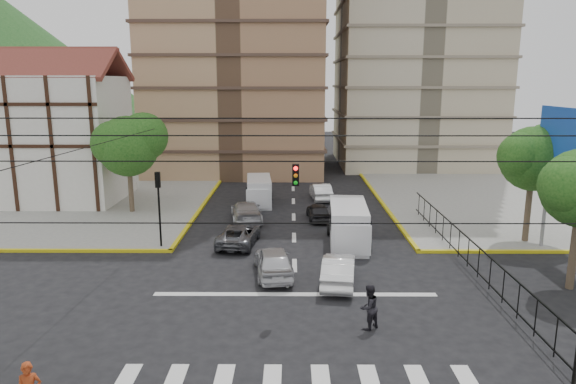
{
  "coord_description": "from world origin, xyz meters",
  "views": [
    {
      "loc": [
        -0.19,
        -20.85,
        9.57
      ],
      "look_at": [
        -0.35,
        5.0,
        4.0
      ],
      "focal_mm": 32.0,
      "sensor_mm": 36.0,
      "label": 1
    }
  ],
  "objects_px": {
    "van_right_lane": "(349,226)",
    "car_silver_front_left": "(273,261)",
    "car_white_front_right": "(339,270)",
    "traffic_light_nw": "(159,197)",
    "van_left_lane": "(259,192)",
    "pedestrian_crosswalk": "(369,307)"
  },
  "relations": [
    {
      "from": "van_right_lane",
      "to": "car_silver_front_left",
      "type": "relative_size",
      "value": 1.25
    },
    {
      "from": "car_silver_front_left",
      "to": "pedestrian_crosswalk",
      "type": "relative_size",
      "value": 2.41
    },
    {
      "from": "van_right_lane",
      "to": "car_white_front_right",
      "type": "distance_m",
      "value": 6.04
    },
    {
      "from": "traffic_light_nw",
      "to": "car_silver_front_left",
      "type": "xyz_separation_m",
      "value": [
        6.73,
        -4.21,
        -2.36
      ]
    },
    {
      "from": "van_right_lane",
      "to": "van_left_lane",
      "type": "xyz_separation_m",
      "value": [
        -5.98,
        10.38,
        -0.16
      ]
    },
    {
      "from": "van_right_lane",
      "to": "car_white_front_right",
      "type": "xyz_separation_m",
      "value": [
        -1.13,
        -5.92,
        -0.47
      ]
    },
    {
      "from": "car_silver_front_left",
      "to": "pedestrian_crosswalk",
      "type": "height_order",
      "value": "pedestrian_crosswalk"
    },
    {
      "from": "traffic_light_nw",
      "to": "car_white_front_right",
      "type": "bearing_deg",
      "value": -28.07
    },
    {
      "from": "van_right_lane",
      "to": "car_white_front_right",
      "type": "height_order",
      "value": "van_right_lane"
    },
    {
      "from": "van_left_lane",
      "to": "car_silver_front_left",
      "type": "height_order",
      "value": "van_left_lane"
    },
    {
      "from": "van_right_lane",
      "to": "car_silver_front_left",
      "type": "height_order",
      "value": "van_right_lane"
    },
    {
      "from": "van_right_lane",
      "to": "car_silver_front_left",
      "type": "bearing_deg",
      "value": -128.28
    },
    {
      "from": "car_white_front_right",
      "to": "car_silver_front_left",
      "type": "bearing_deg",
      "value": -10.95
    },
    {
      "from": "van_right_lane",
      "to": "pedestrian_crosswalk",
      "type": "relative_size",
      "value": 3.01
    },
    {
      "from": "traffic_light_nw",
      "to": "car_silver_front_left",
      "type": "height_order",
      "value": "traffic_light_nw"
    },
    {
      "from": "van_right_lane",
      "to": "pedestrian_crosswalk",
      "type": "bearing_deg",
      "value": -88.65
    },
    {
      "from": "van_right_lane",
      "to": "car_silver_front_left",
      "type": "distance_m",
      "value": 6.5
    },
    {
      "from": "car_silver_front_left",
      "to": "pedestrian_crosswalk",
      "type": "xyz_separation_m",
      "value": [
        3.94,
        -5.71,
        0.16
      ]
    },
    {
      "from": "car_white_front_right",
      "to": "pedestrian_crosswalk",
      "type": "bearing_deg",
      "value": 107.0
    },
    {
      "from": "van_right_lane",
      "to": "car_white_front_right",
      "type": "relative_size",
      "value": 1.28
    },
    {
      "from": "car_silver_front_left",
      "to": "pedestrian_crosswalk",
      "type": "distance_m",
      "value": 6.94
    },
    {
      "from": "car_white_front_right",
      "to": "van_right_lane",
      "type": "bearing_deg",
      "value": -93.06
    }
  ]
}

